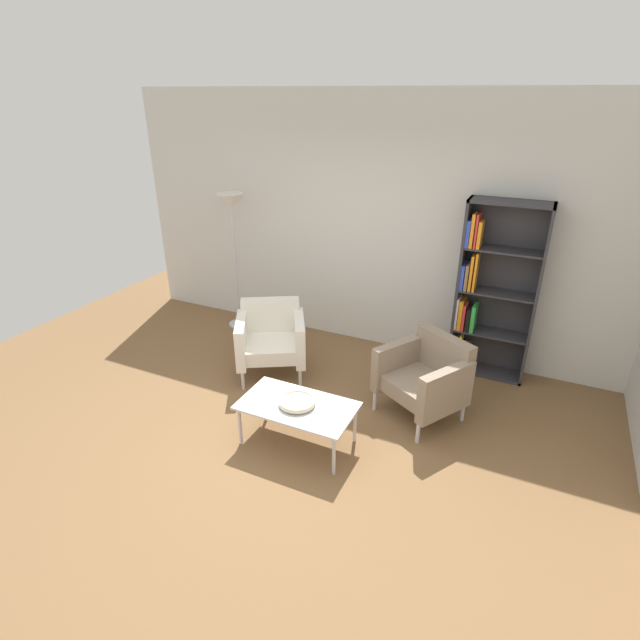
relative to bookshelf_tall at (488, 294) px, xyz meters
The scene contains 8 objects.
ground_plane 2.77m from the bookshelf_tall, 120.65° to the right, with size 8.32×8.32×0.00m, color brown.
plaster_back_panel 1.45m from the bookshelf_tall, behind, with size 6.40×0.12×2.90m, color silver.
bookshelf_tall is the anchor object (origin of this frame).
coffee_table_low 2.41m from the bookshelf_tall, 121.81° to the right, with size 1.00×0.56×0.40m.
decorative_bowl 2.39m from the bookshelf_tall, 121.81° to the right, with size 0.32×0.32×0.05m.
armchair_near_window 1.23m from the bookshelf_tall, 107.86° to the right, with size 0.94×0.92×0.78m.
armchair_corner_red 2.36m from the bookshelf_tall, 154.00° to the right, with size 0.93×0.91×0.78m.
floor_lamp_torchiere 3.13m from the bookshelf_tall, behind, with size 0.32×0.32×1.74m.
Camera 1 is at (1.79, -2.85, 2.86)m, focal length 27.65 mm.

